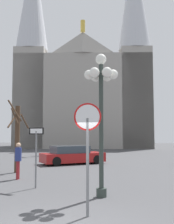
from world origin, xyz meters
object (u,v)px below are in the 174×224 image
(parked_car_near_red, at_px, (72,155))
(pedestrian_walking, at_px, (18,157))
(bare_tree, at_px, (17,136))
(cathedral, at_px, (84,88))
(stop_sign, at_px, (88,137))
(street_lamp, at_px, (101,95))
(one_way_arrow_sign, at_px, (36,149))

(parked_car_near_red, relative_size, pedestrian_walking, 2.76)
(bare_tree, height_order, pedestrian_walking, bare_tree)
(cathedral, xyz_separation_m, pedestrian_walking, (-0.31, -31.69, -8.82))
(stop_sign, relative_size, pedestrian_walking, 1.72)
(street_lamp, relative_size, parked_car_near_red, 1.05)
(cathedral, bearing_deg, one_way_arrow_sign, -88.09)
(street_lamp, bearing_deg, one_way_arrow_sign, 154.17)
(parked_car_near_red, distance_m, pedestrian_walking, 7.07)
(stop_sign, bearing_deg, one_way_arrow_sign, 123.60)
(cathedral, height_order, bare_tree, cathedral)
(bare_tree, bearing_deg, one_way_arrow_sign, -62.06)
(cathedral, bearing_deg, parked_car_near_red, -86.75)
(one_way_arrow_sign, height_order, street_lamp, street_lamp)
(cathedral, bearing_deg, pedestrian_walking, -90.55)
(parked_car_near_red, bearing_deg, street_lamp, -76.71)
(cathedral, height_order, parked_car_near_red, cathedral)
(one_way_arrow_sign, xyz_separation_m, bare_tree, (-2.26, 4.26, 0.47))
(cathedral, xyz_separation_m, bare_tree, (-1.14, -29.46, -7.83))
(street_lamp, distance_m, parked_car_near_red, 10.88)
(bare_tree, height_order, parked_car_near_red, bare_tree)
(stop_sign, relative_size, bare_tree, 0.74)
(pedestrian_walking, bearing_deg, stop_sign, -55.87)
(one_way_arrow_sign, relative_size, parked_car_near_red, 0.50)
(street_lamp, xyz_separation_m, bare_tree, (-4.95, 5.57, -1.53))
(one_way_arrow_sign, distance_m, street_lamp, 3.60)
(street_lamp, bearing_deg, cathedral, 96.22)
(stop_sign, relative_size, parked_car_near_red, 0.63)
(pedestrian_walking, bearing_deg, bare_tree, 110.48)
(bare_tree, distance_m, parked_car_near_red, 5.47)
(stop_sign, bearing_deg, bare_tree, 120.61)
(cathedral, relative_size, pedestrian_walking, 19.17)
(stop_sign, height_order, street_lamp, street_lamp)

